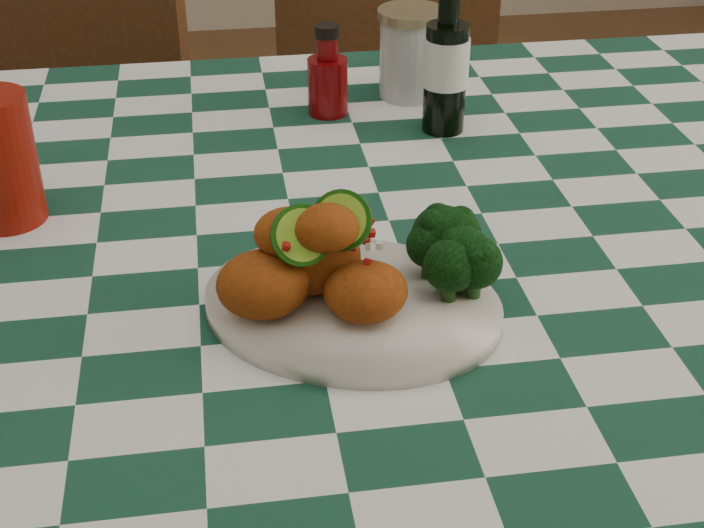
{
  "coord_description": "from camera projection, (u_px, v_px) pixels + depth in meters",
  "views": [
    {
      "loc": [
        -0.08,
        -0.9,
        1.31
      ],
      "look_at": [
        0.04,
        -0.17,
        0.84
      ],
      "focal_mm": 50.0,
      "sensor_mm": 36.0,
      "label": 1
    }
  ],
  "objects": [
    {
      "name": "plate",
      "position": [
        352.0,
        306.0,
        0.9
      ],
      "size": [
        0.34,
        0.31,
        0.02
      ],
      "primitive_type": null,
      "rotation": [
        0.0,
        0.0,
        -0.43
      ],
      "color": "silver",
      "rests_on": "dining_table"
    },
    {
      "name": "wooden_chair_left",
      "position": [
        61.0,
        225.0,
        1.77
      ],
      "size": [
        0.52,
        0.53,
        0.85
      ],
      "primitive_type": null,
      "rotation": [
        0.0,
        0.0,
        -0.42
      ],
      "color": "#472814",
      "rests_on": "ground"
    },
    {
      "name": "dining_table",
      "position": [
        304.0,
        495.0,
        1.25
      ],
      "size": [
        1.66,
        1.06,
        0.79
      ],
      "primitive_type": null,
      "color": "#14402E",
      "rests_on": "ground"
    },
    {
      "name": "ketchup_bottle",
      "position": [
        328.0,
        70.0,
        1.26
      ],
      "size": [
        0.06,
        0.06,
        0.12
      ],
      "primitive_type": null,
      "rotation": [
        0.0,
        0.0,
        0.19
      ],
      "color": "#650507",
      "rests_on": "dining_table"
    },
    {
      "name": "beer_bottle",
      "position": [
        447.0,
        51.0,
        1.2
      ],
      "size": [
        0.07,
        0.07,
        0.21
      ],
      "primitive_type": null,
      "rotation": [
        0.0,
        0.0,
        0.31
      ],
      "color": "black",
      "rests_on": "dining_table"
    },
    {
      "name": "broccoli_side",
      "position": [
        456.0,
        253.0,
        0.9
      ],
      "size": [
        0.09,
        0.09,
        0.06
      ],
      "primitive_type": null,
      "color": "black",
      "rests_on": "plate"
    },
    {
      "name": "fried_chicken_pile",
      "position": [
        326.0,
        254.0,
        0.86
      ],
      "size": [
        0.16,
        0.11,
        0.1
      ],
      "primitive_type": null,
      "color": "#953C0E",
      "rests_on": "plate"
    },
    {
      "name": "mason_jar",
      "position": [
        410.0,
        53.0,
        1.32
      ],
      "size": [
        0.1,
        0.1,
        0.12
      ],
      "primitive_type": null,
      "rotation": [
        0.0,
        0.0,
        0.1
      ],
      "color": "#B2BCBA",
      "rests_on": "dining_table"
    },
    {
      "name": "wooden_chair_right",
      "position": [
        376.0,
        169.0,
        1.85
      ],
      "size": [
        0.53,
        0.55,
        0.94
      ],
      "primitive_type": null,
      "rotation": [
        0.0,
        0.0,
        -0.26
      ],
      "color": "#472814",
      "rests_on": "ground"
    }
  ]
}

